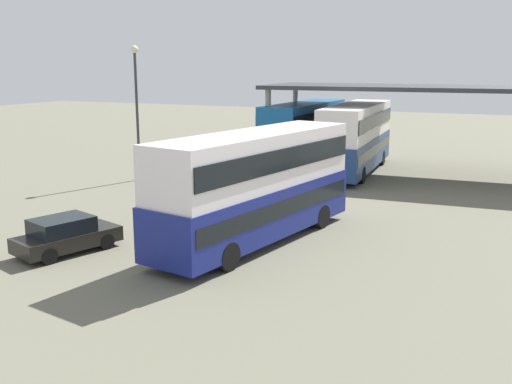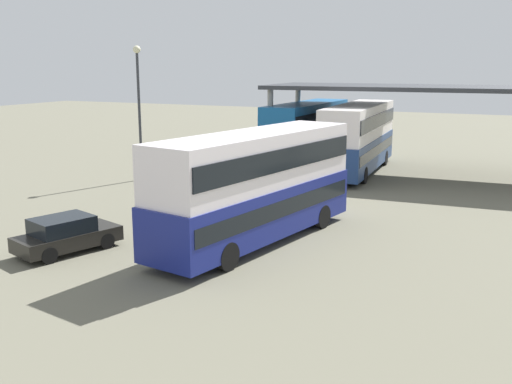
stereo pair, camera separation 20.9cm
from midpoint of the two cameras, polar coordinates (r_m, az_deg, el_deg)
name	(u,v)px [view 1 (the left image)]	position (r m, az deg, el deg)	size (l,w,h in m)	color
ground_plane	(192,258)	(21.30, -6.50, -6.44)	(140.00, 140.00, 0.00)	#696655
double_decker_main	(256,183)	(22.53, -0.25, 0.89)	(4.40, 10.74, 4.31)	navy
parked_hatchback	(66,235)	(22.76, -18.28, -4.00)	(2.73, 4.09, 1.35)	black
double_decker_near_canopy	(304,131)	(40.63, 4.58, 5.94)	(2.75, 10.71, 4.25)	silver
double_decker_mid_row	(356,135)	(38.04, 9.56, 5.45)	(3.14, 11.41, 4.34)	navy
depot_canopy	(442,91)	(37.63, 17.45, 9.33)	(21.85, 7.90, 5.54)	#33353A
lamppost_tall	(136,97)	(35.44, -11.72, 9.05)	(0.44, 0.44, 7.88)	#33353A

